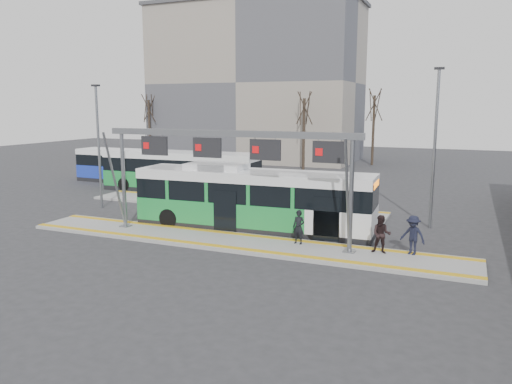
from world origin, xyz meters
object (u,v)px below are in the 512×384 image
hero_bus (253,200)px  passenger_c (413,235)px  passenger_b (381,234)px  passenger_a (299,227)px  gantry (228,153)px

hero_bus → passenger_c: 8.52m
passenger_b → passenger_c: 1.32m
passenger_a → passenger_c: (5.04, 0.32, 0.06)m
passenger_a → hero_bus: bearing=156.4°
hero_bus → passenger_b: size_ratio=7.54×
passenger_a → passenger_c: passenger_c is taller
passenger_a → passenger_b: 3.77m
passenger_b → passenger_c: size_ratio=0.99×
gantry → passenger_a: gantry is taller
passenger_b → passenger_c: bearing=12.4°
gantry → passenger_a: size_ratio=8.19×
hero_bus → passenger_c: (8.30, -1.84, -0.58)m
gantry → hero_bus: 3.75m
gantry → passenger_b: (7.15, 0.39, -3.31)m
passenger_a → gantry: bearing=-162.9°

